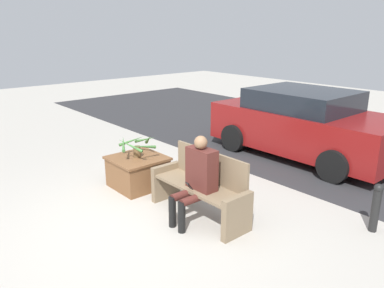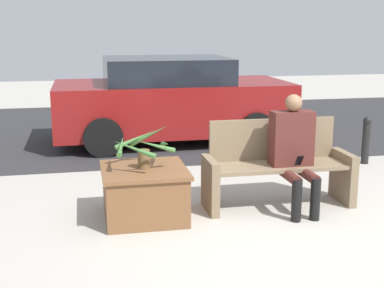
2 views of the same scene
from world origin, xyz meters
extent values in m
plane|color=#ADA89E|center=(0.00, 0.00, 0.00)|extent=(30.00, 30.00, 0.00)
cube|color=#2D2D30|center=(0.00, 5.66, 0.00)|extent=(20.00, 6.00, 0.01)
cube|color=#7A664C|center=(-0.47, 0.80, 0.29)|extent=(0.09, 0.52, 0.58)
cube|color=#7A664C|center=(1.07, 0.80, 0.29)|extent=(0.09, 0.52, 0.58)
cube|color=#7A664C|center=(0.30, 0.80, 0.46)|extent=(1.46, 0.48, 0.04)
cube|color=#7A664C|center=(0.30, 1.04, 0.71)|extent=(1.46, 0.04, 0.46)
cube|color=#51231E|center=(0.42, 0.76, 0.77)|extent=(0.45, 0.22, 0.59)
sphere|color=#8C6647|center=(0.42, 0.74, 1.16)|extent=(0.18, 0.18, 0.18)
cylinder|color=#51231E|center=(0.31, 0.54, 0.42)|extent=(0.11, 0.45, 0.11)
cylinder|color=#51231E|center=(0.52, 0.54, 0.42)|extent=(0.11, 0.45, 0.11)
cylinder|color=black|center=(0.31, 0.32, 0.22)|extent=(0.10, 0.10, 0.44)
cylinder|color=black|center=(0.52, 0.32, 0.22)|extent=(0.10, 0.10, 0.44)
cube|color=black|center=(0.42, 0.53, 0.58)|extent=(0.07, 0.09, 0.12)
cube|color=brown|center=(-1.19, 0.73, 0.27)|extent=(0.82, 0.82, 0.53)
cube|color=brown|center=(-1.19, 0.73, 0.51)|extent=(0.87, 0.87, 0.04)
cylinder|color=brown|center=(-1.19, 0.73, 0.63)|extent=(0.12, 0.12, 0.19)
cone|color=#427538|center=(-0.96, 0.73, 0.78)|extent=(0.07, 0.46, 0.16)
cone|color=#427538|center=(-1.11, 0.92, 0.84)|extent=(0.42, 0.22, 0.27)
cone|color=#427538|center=(-1.25, 0.95, 0.80)|extent=(0.45, 0.18, 0.19)
cone|color=#427538|center=(-1.41, 0.77, 0.77)|extent=(0.13, 0.47, 0.14)
cone|color=#427538|center=(-1.30, 0.54, 0.79)|extent=(0.42, 0.28, 0.18)
cone|color=#427538|center=(-1.08, 0.54, 0.81)|extent=(0.42, 0.27, 0.21)
cube|color=maroon|center=(-0.28, 4.36, 0.60)|extent=(3.91, 1.80, 0.82)
cube|color=black|center=(-0.38, 4.36, 1.22)|extent=(2.03, 1.66, 0.41)
cylinder|color=black|center=(0.93, 3.46, 0.30)|extent=(0.60, 0.18, 0.60)
cylinder|color=black|center=(0.93, 5.26, 0.30)|extent=(0.60, 0.18, 0.60)
cylinder|color=black|center=(-1.49, 3.46, 0.30)|extent=(0.60, 0.18, 0.60)
cylinder|color=black|center=(-1.49, 5.26, 0.30)|extent=(0.60, 0.18, 0.60)
cylinder|color=black|center=(2.19, 2.30, 0.30)|extent=(0.11, 0.11, 0.60)
sphere|color=black|center=(2.19, 2.30, 0.63)|extent=(0.12, 0.12, 0.12)
camera|label=1|loc=(4.01, -2.52, 2.61)|focal=35.00mm
camera|label=2|loc=(-1.77, -4.53, 1.98)|focal=50.00mm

